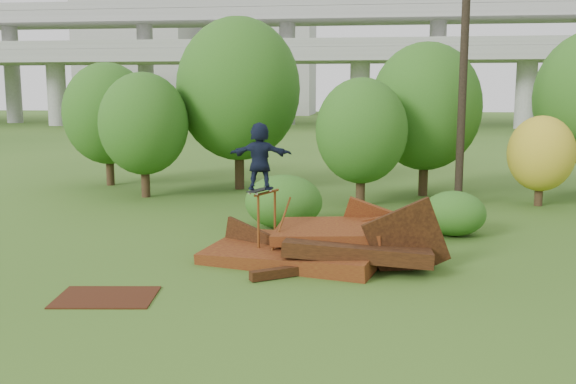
# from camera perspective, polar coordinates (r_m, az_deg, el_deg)

# --- Properties ---
(ground) EXTENTS (240.00, 240.00, 0.00)m
(ground) POSITION_cam_1_polar(r_m,az_deg,el_deg) (13.97, 2.25, -7.83)
(ground) COLOR #2D5116
(ground) RESTS_ON ground
(scrap_pile) EXTENTS (5.96, 3.73, 2.05)m
(scrap_pile) POSITION_cam_1_polar(r_m,az_deg,el_deg) (15.35, 3.05, -4.97)
(scrap_pile) COLOR #44140C
(scrap_pile) RESTS_ON ground
(grind_rail) EXTENTS (0.46, 1.02, 1.65)m
(grind_rail) POSITION_cam_1_polar(r_m,az_deg,el_deg) (15.55, -1.90, -2.19)
(grind_rail) COLOR brown
(grind_rail) RESTS_ON ground
(skateboard) EXTENTS (0.54, 0.89, 0.09)m
(skateboard) POSITION_cam_1_polar(r_m,az_deg,el_deg) (15.19, -2.49, 0.18)
(skateboard) COLOR black
(skateboard) RESTS_ON grind_rail
(skater) EXTENTS (1.48, 0.51, 1.59)m
(skater) POSITION_cam_1_polar(r_m,az_deg,el_deg) (15.09, -2.51, 3.22)
(skater) COLOR #131A31
(skater) RESTS_ON skateboard
(flat_plate) EXTENTS (2.07, 1.59, 0.03)m
(flat_plate) POSITION_cam_1_polar(r_m,az_deg,el_deg) (13.30, -15.87, -8.98)
(flat_plate) COLOR #38190C
(flat_plate) RESTS_ON ground
(tree_0) EXTENTS (3.38, 3.38, 4.77)m
(tree_0) POSITION_cam_1_polar(r_m,az_deg,el_deg) (25.06, -12.72, 5.93)
(tree_0) COLOR black
(tree_0) RESTS_ON ground
(tree_1) EXTENTS (5.06, 5.06, 7.04)m
(tree_1) POSITION_cam_1_polar(r_m,az_deg,el_deg) (26.58, -4.42, 9.10)
(tree_1) COLOR black
(tree_1) RESTS_ON ground
(tree_2) EXTENTS (3.21, 3.21, 4.52)m
(tree_2) POSITION_cam_1_polar(r_m,az_deg,el_deg) (22.57, 6.54, 5.41)
(tree_2) COLOR black
(tree_2) RESTS_ON ground
(tree_3) EXTENTS (4.26, 4.26, 5.91)m
(tree_3) POSITION_cam_1_polar(r_m,az_deg,el_deg) (25.37, 12.13, 7.42)
(tree_3) COLOR black
(tree_3) RESTS_ON ground
(tree_4) EXTENTS (2.32, 2.32, 3.20)m
(tree_4) POSITION_cam_1_polar(r_m,az_deg,el_deg) (24.32, 21.57, 3.19)
(tree_4) COLOR black
(tree_4) RESTS_ON ground
(tree_6) EXTENTS (3.77, 3.77, 5.27)m
(tree_6) POSITION_cam_1_polar(r_m,az_deg,el_deg) (28.69, -15.73, 6.72)
(tree_6) COLOR black
(tree_6) RESTS_ON ground
(shrub_left) EXTENTS (2.31, 2.13, 1.60)m
(shrub_left) POSITION_cam_1_polar(r_m,az_deg,el_deg) (19.00, -0.39, -0.86)
(shrub_left) COLOR #265717
(shrub_left) RESTS_ON ground
(shrub_right) EXTENTS (1.79, 1.64, 1.27)m
(shrub_right) POSITION_cam_1_polar(r_m,az_deg,el_deg) (18.64, 14.53, -1.86)
(shrub_right) COLOR #265717
(shrub_right) RESTS_ON ground
(utility_pole) EXTENTS (1.40, 0.28, 9.06)m
(utility_pole) POSITION_cam_1_polar(r_m,az_deg,el_deg) (23.10, 15.31, 10.03)
(utility_pole) COLOR black
(utility_pole) RESTS_ON ground
(freeway_overpass) EXTENTS (160.00, 15.00, 13.70)m
(freeway_overpass) POSITION_cam_1_polar(r_m,az_deg,el_deg) (76.52, 6.52, 13.57)
(freeway_overpass) COLOR gray
(freeway_overpass) RESTS_ON ground
(building_left) EXTENTS (18.00, 16.00, 35.00)m
(building_left) POSITION_cam_1_polar(r_m,az_deg,el_deg) (115.97, -13.04, 15.35)
(building_left) COLOR #9E9E99
(building_left) RESTS_ON ground
(building_right) EXTENTS (14.00, 14.00, 28.00)m
(building_right) POSITION_cam_1_polar(r_m,az_deg,el_deg) (117.03, -1.27, 13.79)
(building_right) COLOR #9E9E99
(building_right) RESTS_ON ground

